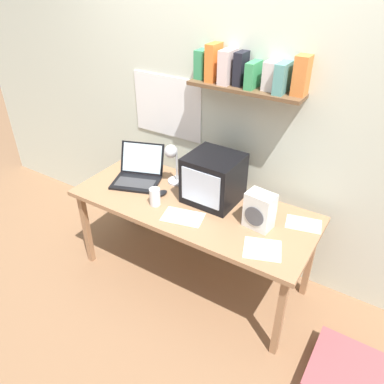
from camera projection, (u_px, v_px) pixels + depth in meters
name	position (u px, v px, depth m)	size (l,w,h in m)	color
ground_plane	(192.00, 275.00, 3.08)	(12.00, 12.00, 0.00)	#8B6445
back_wall	(228.00, 105.00, 2.73)	(5.60, 0.24, 2.60)	silver
corner_desk	(192.00, 210.00, 2.73)	(1.79, 0.73, 0.71)	#9F724E
crt_monitor	(214.00, 178.00, 2.66)	(0.37, 0.36, 0.35)	black
laptop	(139.00, 172.00, 2.97)	(0.46, 0.46, 0.25)	black
desk_lamp	(173.00, 159.00, 2.82)	(0.15, 0.18, 0.34)	silver
juice_glass	(155.00, 198.00, 2.66)	(0.08, 0.08, 0.13)	white
space_heater	(259.00, 210.00, 2.41)	(0.19, 0.15, 0.25)	silver
computer_mouse	(161.00, 193.00, 2.79)	(0.08, 0.12, 0.03)	black
open_notebook	(183.00, 217.00, 2.56)	(0.31, 0.23, 0.00)	white
loose_paper_near_laptop	(304.00, 224.00, 2.49)	(0.26, 0.20, 0.00)	silver
loose_paper_near_monitor	(262.00, 249.00, 2.28)	(0.28, 0.27, 0.00)	white
floor_cushion	(349.00, 377.00, 2.26)	(0.47, 0.47, 0.13)	#9D4B50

